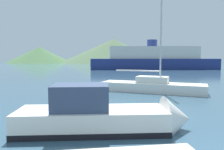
{
  "coord_description": "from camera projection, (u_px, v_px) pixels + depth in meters",
  "views": [
    {
      "loc": [
        -3.2,
        -3.3,
        2.62
      ],
      "look_at": [
        -0.87,
        14.0,
        1.2
      ],
      "focal_mm": 35.0,
      "sensor_mm": 36.0,
      "label": 1
    }
  ],
  "objects": [
    {
      "name": "ferry_distant",
      "position": [
        152.0,
        59.0,
        49.58
      ],
      "size": [
        28.07,
        11.72,
        6.56
      ],
      "rotation": [
        0.0,
        0.0,
        -0.1
      ],
      "color": "navy",
      "rests_on": "ground_plane"
    },
    {
      "name": "buoy_marker",
      "position": [
        66.0,
        97.0,
        12.53
      ],
      "size": [
        0.74,
        0.74,
        0.85
      ],
      "color": "green",
      "rests_on": "ground_plane"
    },
    {
      "name": "hill_central",
      "position": [
        113.0,
        51.0,
        106.13
      ],
      "size": [
        50.8,
        50.8,
        11.41
      ],
      "color": "#4C6647",
      "rests_on": "ground_plane"
    },
    {
      "name": "sailboat_inner",
      "position": [
        152.0,
        86.0,
        16.45
      ],
      "size": [
        7.62,
        5.32,
        7.65
      ],
      "rotation": [
        0.0,
        0.0,
        -0.5
      ],
      "color": "white",
      "rests_on": "ground_plane"
    },
    {
      "name": "hill_west",
      "position": [
        40.0,
        55.0,
        102.61
      ],
      "size": [
        29.96,
        29.96,
        7.43
      ],
      "color": "#476B42",
      "rests_on": "ground_plane"
    },
    {
      "name": "motorboat_near",
      "position": [
        106.0,
        117.0,
        7.75
      ],
      "size": [
        6.26,
        2.14,
        2.1
      ],
      "rotation": [
        0.0,
        0.0,
        -0.08
      ],
      "color": "white",
      "rests_on": "ground_plane"
    }
  ]
}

